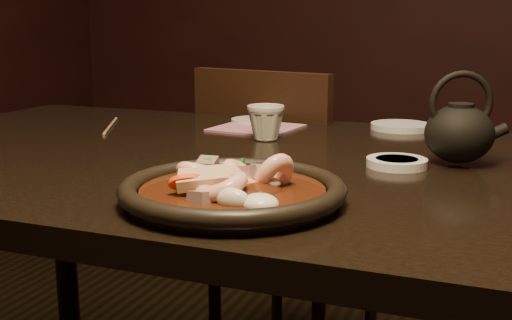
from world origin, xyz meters
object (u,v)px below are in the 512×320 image
at_px(chair, 284,214).
at_px(table, 253,198).
at_px(plate, 233,192).
at_px(tea_cup, 266,121).
at_px(teapot, 460,131).

bearing_deg(chair, table, 116.01).
bearing_deg(plate, tea_cup, 105.32).
xyz_separation_m(chair, plate, (0.22, -0.84, 0.29)).
relative_size(plate, teapot, 1.96).
xyz_separation_m(chair, tea_cup, (0.10, -0.40, 0.32)).
xyz_separation_m(chair, teapot, (0.47, -0.49, 0.34)).
xyz_separation_m(table, plate, (0.08, -0.28, 0.09)).
relative_size(plate, tea_cup, 3.96).
relative_size(chair, tea_cup, 11.53).
relative_size(table, chair, 1.85).
relative_size(table, teapot, 10.58).
height_order(table, tea_cup, tea_cup).
height_order(plate, tea_cup, tea_cup).
bearing_deg(tea_cup, teapot, -13.79).
distance_m(chair, plate, 0.91).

